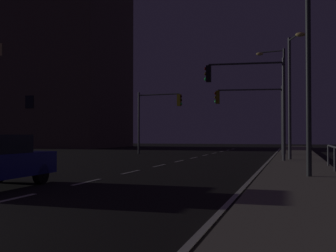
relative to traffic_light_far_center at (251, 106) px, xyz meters
name	(u,v)px	position (x,y,z in m)	size (l,w,h in m)	color
ground_plane	(162,165)	(-3.62, -10.27, -3.71)	(112.00, 112.00, 0.00)	black
sidewalk_right	(299,166)	(3.19, -10.27, -3.64)	(2.88, 77.00, 0.14)	gray
lane_markings_center	(179,161)	(-3.62, -6.77, -3.71)	(0.14, 50.00, 0.01)	silver
lane_edge_line	(268,161)	(1.50, -5.27, -3.71)	(0.14, 53.00, 0.01)	silver
traffic_light_far_center	(251,106)	(0.00, 0.00, 0.00)	(4.92, 0.87, 4.99)	#38383D
traffic_light_mid_left	(157,110)	(-7.85, 2.25, -0.05)	(3.98, 0.72, 5.18)	#38383D
traffic_light_near_left	(249,88)	(0.56, -7.07, 0.49)	(4.51, 0.62, 5.74)	#4C4C51
street_lamp_mid_block	(301,42)	(3.21, -16.11, 1.07)	(1.70, 0.39, 7.84)	#2D3033
street_lamp_median	(292,85)	(2.87, -5.80, 0.77)	(0.98, 2.06, 7.17)	#4C4C51
street_lamp_far_end	(280,91)	(1.99, 2.04, 1.21)	(2.21, 0.62, 8.01)	#38383D
building_distant	(38,29)	(-30.18, 18.89, 12.17)	(22.50, 13.62, 31.76)	brown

